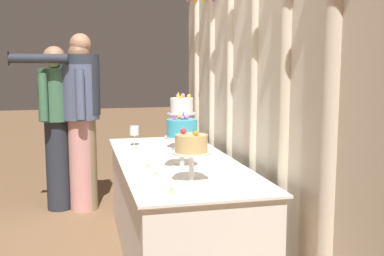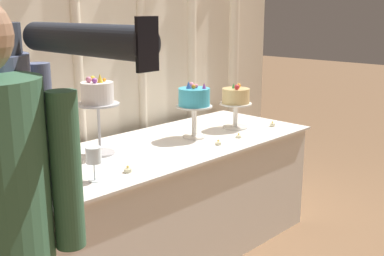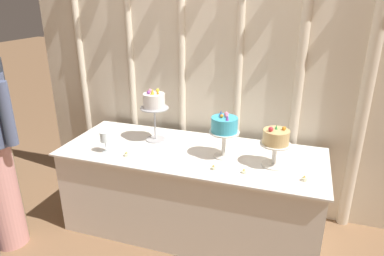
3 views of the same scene
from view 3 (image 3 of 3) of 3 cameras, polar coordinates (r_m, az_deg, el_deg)
ground_plane at (r=3.12m, az=-0.71°, el=-17.06°), size 24.00×24.00×0.00m
draped_curtain at (r=3.08m, az=3.66°, el=9.78°), size 3.46×0.16×2.52m
cake_table at (r=2.99m, az=-0.11°, el=-10.32°), size 2.14×0.83×0.74m
cake_display_leftmost at (r=2.93m, az=-6.30°, el=3.97°), size 0.24×0.24×0.47m
cake_display_center at (r=2.63m, az=5.39°, el=0.14°), size 0.24×0.24×0.38m
cake_display_rightmost at (r=2.57m, az=13.72°, el=-1.98°), size 0.23×0.23×0.32m
wine_glass at (r=2.84m, az=-14.27°, el=-1.52°), size 0.08×0.08×0.17m
tealight_far_left at (r=2.78m, az=-10.83°, el=-4.36°), size 0.04×0.04×0.04m
tealight_near_left at (r=2.53m, az=3.58°, el=-6.62°), size 0.04×0.04×0.03m
tealight_near_right at (r=2.51m, az=8.61°, el=-7.18°), size 0.04×0.04×0.03m
tealight_far_right at (r=2.50m, az=18.11°, el=-8.05°), size 0.04×0.04×0.04m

